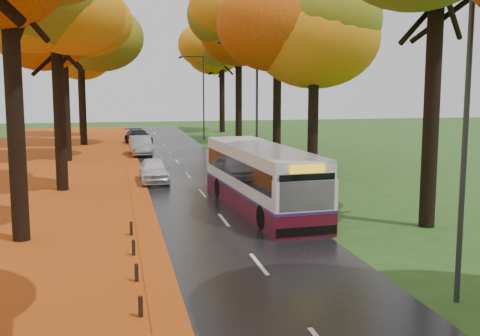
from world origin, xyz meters
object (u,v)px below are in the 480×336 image
object	(u,v)px
car_white	(154,170)
car_silver	(141,146)
streetlamp_far	(201,90)
bus	(261,177)
streetlamp_near	(457,116)
streetlamp_mid	(253,96)
car_dark	(138,137)

from	to	relation	value
car_white	car_silver	size ratio (longest dim) A/B	0.90
streetlamp_far	bus	bearing A→B (deg)	-93.54
streetlamp_near	car_silver	bearing A→B (deg)	100.82
streetlamp_mid	car_white	xyz separation A→B (m)	(-6.08, -2.11, -4.01)
streetlamp_near	bus	xyz separation A→B (m)	(-2.00, 11.70, -3.24)
car_white	car_silver	bearing A→B (deg)	90.71
car_silver	car_dark	bearing A→B (deg)	86.31
car_silver	car_white	bearing A→B (deg)	-92.03
streetlamp_near	car_dark	world-z (taller)	streetlamp_near
car_white	streetlamp_near	bearing A→B (deg)	-73.00
streetlamp_mid	car_white	distance (m)	7.59
streetlamp_far	car_white	size ratio (longest dim) A/B	2.06
streetlamp_near	car_silver	world-z (taller)	streetlamp_near
streetlamp_near	car_dark	size ratio (longest dim) A/B	1.79
car_silver	car_dark	size ratio (longest dim) A/B	0.96
streetlamp_far	car_white	xyz separation A→B (m)	(-6.08, -24.11, -4.01)
streetlamp_far	car_dark	bearing A→B (deg)	-152.51
streetlamp_near	streetlamp_far	bearing A→B (deg)	90.00
bus	car_silver	world-z (taller)	bus
streetlamp_near	bus	world-z (taller)	streetlamp_near
streetlamp_near	streetlamp_mid	xyz separation A→B (m)	(0.00, 22.00, 0.00)
streetlamp_far	car_dark	size ratio (longest dim) A/B	1.79
streetlamp_mid	car_silver	distance (m)	12.98
car_white	car_dark	xyz separation A→B (m)	(-0.02, 20.93, -0.01)
streetlamp_mid	car_silver	world-z (taller)	streetlamp_mid
car_silver	car_dark	distance (m)	8.16
bus	streetlamp_far	bearing A→B (deg)	81.98
bus	streetlamp_mid	bearing A→B (deg)	74.54
bus	car_white	world-z (taller)	bus
streetlamp_mid	car_dark	distance (m)	20.19
streetlamp_mid	car_white	world-z (taller)	streetlamp_mid
streetlamp_mid	streetlamp_far	size ratio (longest dim) A/B	1.00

